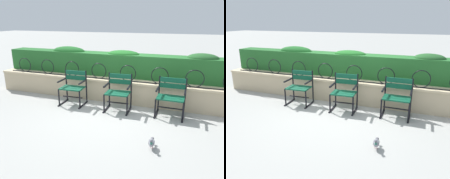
% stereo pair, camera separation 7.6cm
% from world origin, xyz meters
% --- Properties ---
extents(ground_plane, '(60.00, 60.00, 0.00)m').
position_xyz_m(ground_plane, '(0.00, 0.00, 0.00)').
color(ground_plane, '#9E9E99').
extents(stone_wall, '(7.44, 0.41, 0.60)m').
position_xyz_m(stone_wall, '(0.00, 0.80, 0.30)').
color(stone_wall, tan).
rests_on(stone_wall, ground).
extents(iron_arch_fence, '(6.90, 0.02, 0.42)m').
position_xyz_m(iron_arch_fence, '(-0.17, 0.72, 0.79)').
color(iron_arch_fence, black).
rests_on(iron_arch_fence, stone_wall).
extents(hedge_row, '(7.29, 0.52, 0.75)m').
position_xyz_m(hedge_row, '(-0.03, 1.23, 0.94)').
color(hedge_row, '#236028').
rests_on(hedge_row, stone_wall).
extents(park_chair_left, '(0.64, 0.55, 0.86)m').
position_xyz_m(park_chair_left, '(-1.11, 0.27, 0.46)').
color(park_chair_left, '#0F4C33').
rests_on(park_chair_left, ground).
extents(park_chair_centre, '(0.62, 0.55, 0.87)m').
position_xyz_m(park_chair_centre, '(0.10, 0.27, 0.47)').
color(park_chair_centre, '#0F4C33').
rests_on(park_chair_centre, ground).
extents(park_chair_right, '(0.64, 0.53, 0.86)m').
position_xyz_m(park_chair_right, '(1.32, 0.35, 0.47)').
color(park_chair_right, '#0F4C33').
rests_on(park_chair_right, ground).
extents(pigeon_near_chairs, '(0.12, 0.29, 0.22)m').
position_xyz_m(pigeon_near_chairs, '(1.17, -1.17, 0.11)').
color(pigeon_near_chairs, gray).
rests_on(pigeon_near_chairs, ground).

